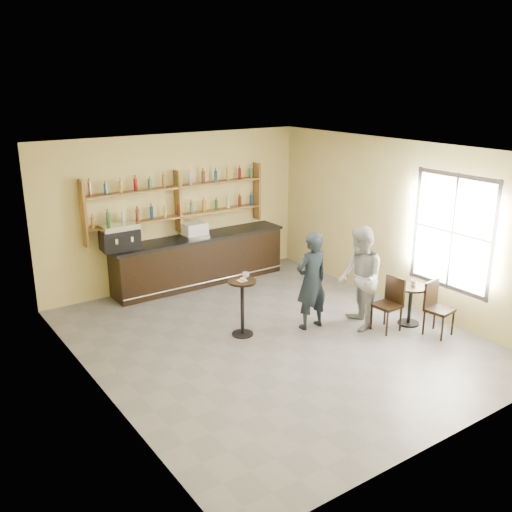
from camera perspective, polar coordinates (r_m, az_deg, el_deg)
floor at (r=9.89m, az=1.70°, el=-8.28°), size 7.00×7.00×0.00m
ceiling at (r=8.97m, az=1.88°, el=10.45°), size 7.00×7.00×0.00m
wall_back at (r=12.20m, az=-8.03°, el=4.54°), size 7.00×0.00×7.00m
wall_front at (r=6.98m, az=19.18°, el=-6.27°), size 7.00×0.00×7.00m
wall_left at (r=7.99m, az=-15.85°, el=-2.94°), size 0.00×7.00×7.00m
wall_right at (r=11.29m, az=14.17°, el=3.12°), size 0.00×7.00×7.00m
window_pane at (r=10.54m, az=19.05°, el=2.24°), size 0.00×2.00×2.00m
window_frame at (r=10.53m, az=19.03°, el=2.24°), size 0.04×1.70×2.10m
shelf_unit at (r=12.05m, az=-7.79°, el=5.41°), size 4.00×0.26×1.40m
liquor_bottles at (r=12.01m, az=-7.82°, el=6.20°), size 3.68×0.10×1.00m
bar_counter at (r=12.34m, az=-5.68°, el=-0.38°), size 3.93×0.77×1.06m
espresso_machine at (r=11.41m, az=-13.48°, el=1.87°), size 0.76×0.53×0.51m
pastry_case at (r=12.10m, az=-6.18°, el=2.62°), size 0.52×0.42×0.30m
pedestal_table at (r=9.84m, az=-1.37°, el=-5.21°), size 0.56×0.56×1.00m
napkin at (r=9.65m, az=-1.40°, el=-2.46°), size 0.15×0.15×0.00m
donut at (r=9.64m, az=-1.31°, el=-2.34°), size 0.12×0.12×0.04m
cup_pedestal at (r=9.79m, az=-1.03°, el=-1.89°), size 0.15×0.15×0.09m
man_main at (r=10.04m, az=5.57°, el=-2.51°), size 0.66×0.44×1.76m
cafe_table at (r=10.68m, az=15.13°, el=-4.75°), size 0.76×0.76×0.74m
cup_cafe at (r=10.57m, az=15.49°, el=-2.59°), size 0.12×0.12×0.10m
chair_west at (r=10.27m, az=12.96°, el=-4.78°), size 0.43×0.43×0.96m
chair_south at (r=10.33m, az=17.88°, el=-5.10°), size 0.47×0.47×0.96m
patron_second at (r=10.16m, az=10.35°, el=-2.22°), size 1.02×1.11×1.85m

